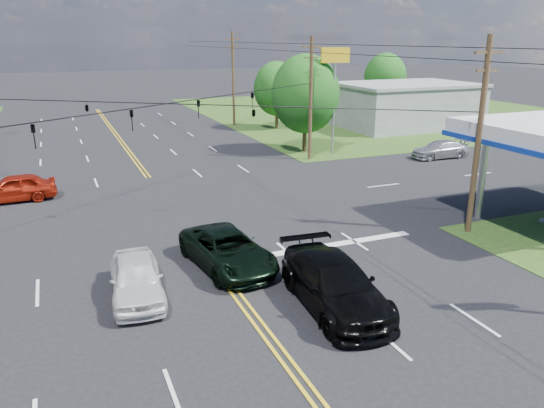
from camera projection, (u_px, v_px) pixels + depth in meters
name	position (u px, v px, depth m)	size (l,w,h in m)	color
ground	(173.00, 211.00, 29.90)	(280.00, 280.00, 0.00)	black
grass_ne	(381.00, 111.00, 70.86)	(46.00, 48.00, 0.03)	#234516
stop_bar	(317.00, 248.00, 24.66)	(10.00, 0.50, 0.02)	silver
retail_ne	(405.00, 106.00, 57.79)	(14.00, 10.00, 4.40)	slate
pole_se	(479.00, 135.00, 25.22)	(1.60, 0.28, 9.50)	#402B1B
pole_ne	(311.00, 97.00, 41.09)	(1.60, 0.28, 9.50)	#402B1B
pole_right_far	(233.00, 78.00, 57.78)	(1.60, 0.28, 10.00)	#402B1B
span_wire_signals	(167.00, 104.00, 28.10)	(26.00, 18.00, 1.13)	black
power_lines	(172.00, 54.00, 25.56)	(26.04, 100.00, 0.64)	black
tree_right_a	(305.00, 94.00, 44.12)	(5.70, 5.70, 8.18)	#402B1B
tree_right_b	(277.00, 89.00, 55.81)	(4.94, 4.94, 7.09)	#402B1B
tree_far_r	(385.00, 77.00, 67.37)	(5.32, 5.32, 7.63)	#402B1B
pickup_dkgreen	(228.00, 250.00, 22.35)	(2.59, 5.62, 1.56)	black
suv_black	(335.00, 284.00, 19.02)	(2.50, 6.14, 1.78)	black
pickup_white	(136.00, 278.00, 19.69)	(1.87, 4.66, 1.59)	silver
sedan_red	(14.00, 188.00, 31.47)	(1.92, 4.77, 1.63)	#971B0B
sedan_far	(440.00, 149.00, 42.92)	(1.97, 4.85, 1.41)	#B0AFB4
polesign_ne	(335.00, 71.00, 42.35)	(2.39, 0.57, 8.63)	#A5A5AA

